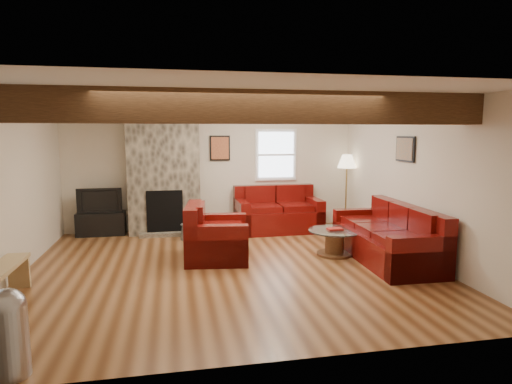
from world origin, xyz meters
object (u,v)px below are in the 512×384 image
armchair_red (217,232)px  television (100,200)px  coffee_table (335,242)px  sofa_three (385,233)px  loveseat (278,209)px  floor_lamp (347,165)px  tv_cabinet (101,224)px

armchair_red → television: bearing=53.0°
coffee_table → television: 4.62m
sofa_three → television: bearing=-117.5°
loveseat → television: (-3.53, 0.30, 0.25)m
sofa_three → floor_lamp: bearing=173.7°
television → armchair_red: bearing=-44.2°
sofa_three → loveseat: 2.59m
loveseat → armchair_red: size_ratio=1.56×
tv_cabinet → floor_lamp: bearing=-2.5°
loveseat → armchair_red: (-1.44, -1.74, -0.01)m
coffee_table → floor_lamp: bearing=62.8°
armchair_red → tv_cabinet: size_ratio=1.19×
armchair_red → floor_lamp: (2.95, 1.82, 0.89)m
coffee_table → floor_lamp: (1.02, 1.98, 1.12)m
loveseat → tv_cabinet: loveseat is taller
loveseat → sofa_three: bearing=-63.4°
armchair_red → floor_lamp: floor_lamp is taller
television → sofa_three: bearing=-28.8°
sofa_three → television: 5.40m
armchair_red → coffee_table: size_ratio=1.26×
armchair_red → floor_lamp: 3.58m
television → floor_lamp: bearing=-2.5°
armchair_red → floor_lamp: bearing=-51.2°
sofa_three → armchair_red: size_ratio=2.06×
loveseat → coffee_table: bearing=-76.3°
tv_cabinet → television: (0.00, 0.00, 0.47)m
sofa_three → loveseat: (-1.19, 2.30, 0.02)m
sofa_three → loveseat: bearing=-151.2°
tv_cabinet → floor_lamp: size_ratio=0.59×
loveseat → coffee_table: size_ratio=1.97×
floor_lamp → sofa_three: bearing=-97.7°
sofa_three → floor_lamp: (0.32, 2.38, 0.89)m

